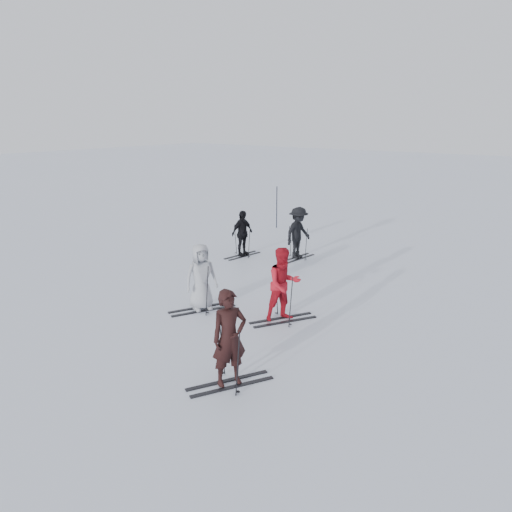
# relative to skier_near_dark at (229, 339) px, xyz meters

# --- Properties ---
(ground) EXTENTS (120.00, 120.00, 0.00)m
(ground) POSITION_rel_skier_near_dark_xyz_m (-2.84, 3.50, -0.91)
(ground) COLOR silver
(ground) RESTS_ON ground
(skier_near_dark) EXTENTS (0.69, 0.79, 1.83)m
(skier_near_dark) POSITION_rel_skier_near_dark_xyz_m (0.00, 0.00, 0.00)
(skier_near_dark) COLOR black
(skier_near_dark) RESTS_ON ground
(skier_red) EXTENTS (1.03, 1.10, 1.81)m
(skier_red) POSITION_rel_skier_near_dark_xyz_m (-0.93, 3.10, -0.01)
(skier_red) COLOR #B51421
(skier_red) RESTS_ON ground
(skier_grey) EXTENTS (0.86, 0.99, 1.71)m
(skier_grey) POSITION_rel_skier_near_dark_xyz_m (-3.00, 2.42, -0.06)
(skier_grey) COLOR #A1A5AB
(skier_grey) RESTS_ON ground
(skier_uphill_left) EXTENTS (0.51, 0.99, 1.61)m
(skier_uphill_left) POSITION_rel_skier_near_dark_xyz_m (-5.41, 7.07, -0.11)
(skier_uphill_left) COLOR black
(skier_uphill_left) RESTS_ON ground
(skier_uphill_far) EXTENTS (0.77, 1.21, 1.79)m
(skier_uphill_far) POSITION_rel_skier_near_dark_xyz_m (-3.66, 7.99, -0.02)
(skier_uphill_far) COLOR black
(skier_uphill_far) RESTS_ON ground
(skis_near_dark) EXTENTS (1.92, 1.57, 1.23)m
(skis_near_dark) POSITION_rel_skier_near_dark_xyz_m (0.00, 0.00, -0.30)
(skis_near_dark) COLOR black
(skis_near_dark) RESTS_ON ground
(skis_red) EXTENTS (1.95, 1.64, 1.26)m
(skis_red) POSITION_rel_skier_near_dark_xyz_m (-0.93, 3.10, -0.28)
(skis_red) COLOR black
(skis_red) RESTS_ON ground
(skis_grey) EXTENTS (2.02, 1.63, 1.30)m
(skis_grey) POSITION_rel_skier_near_dark_xyz_m (-3.00, 2.42, -0.26)
(skis_grey) COLOR black
(skis_grey) RESTS_ON ground
(skis_uphill_left) EXTENTS (1.66, 1.02, 1.14)m
(skis_uphill_left) POSITION_rel_skier_near_dark_xyz_m (-5.41, 7.07, -0.34)
(skis_uphill_left) COLOR black
(skis_uphill_left) RESTS_ON ground
(skis_uphill_far) EXTENTS (1.65, 0.98, 1.16)m
(skis_uphill_far) POSITION_rel_skier_near_dark_xyz_m (-3.66, 7.99, -0.33)
(skis_uphill_far) COLOR black
(skis_uphill_far) RESTS_ON ground
(piste_marker) EXTENTS (0.04, 0.04, 1.86)m
(piste_marker) POSITION_rel_skier_near_dark_xyz_m (-7.16, 11.67, 0.01)
(piste_marker) COLOR black
(piste_marker) RESTS_ON ground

